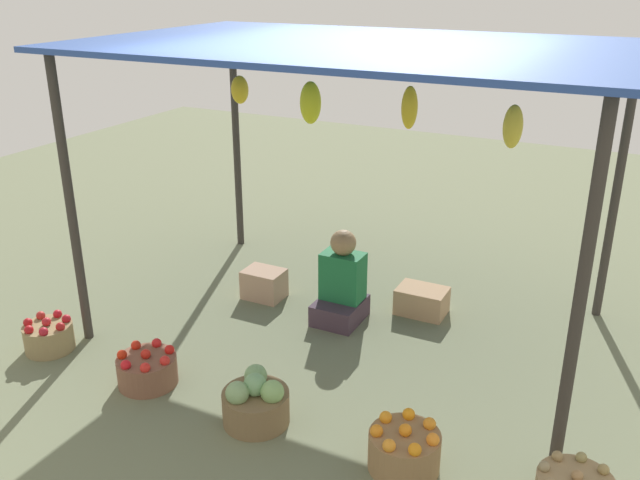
% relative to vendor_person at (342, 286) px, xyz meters
% --- Properties ---
extents(ground_plane, '(14.00, 14.00, 0.00)m').
position_rel_vendor_person_xyz_m(ground_plane, '(0.12, -0.07, -0.30)').
color(ground_plane, '#6B7255').
extents(market_stall_structure, '(3.85, 2.51, 2.24)m').
position_rel_vendor_person_xyz_m(market_stall_structure, '(0.11, -0.07, 1.79)').
color(market_stall_structure, '#38332D').
rests_on(market_stall_structure, ground).
extents(vendor_person, '(0.36, 0.44, 0.78)m').
position_rel_vendor_person_xyz_m(vendor_person, '(0.00, 0.00, 0.00)').
color(vendor_person, '#3F2F3C').
rests_on(vendor_person, ground).
extents(basket_red_apples, '(0.37, 0.37, 0.27)m').
position_rel_vendor_person_xyz_m(basket_red_apples, '(-1.79, -1.44, -0.18)').
color(basket_red_apples, '#8E7A50').
rests_on(basket_red_apples, ground).
extents(basket_red_tomatoes, '(0.42, 0.42, 0.27)m').
position_rel_vendor_person_xyz_m(basket_red_tomatoes, '(-0.81, -1.47, -0.19)').
color(basket_red_tomatoes, brown).
rests_on(basket_red_tomatoes, ground).
extents(basket_cabbages, '(0.43, 0.43, 0.35)m').
position_rel_vendor_person_xyz_m(basket_cabbages, '(0.10, -1.50, -0.15)').
color(basket_cabbages, brown).
rests_on(basket_cabbages, ground).
extents(basket_oranges, '(0.42, 0.42, 0.30)m').
position_rel_vendor_person_xyz_m(basket_oranges, '(1.10, -1.49, -0.17)').
color(basket_oranges, '#977349').
rests_on(basket_oranges, ground).
extents(wooden_crate_near_vendor, '(0.35, 0.26, 0.26)m').
position_rel_vendor_person_xyz_m(wooden_crate_near_vendor, '(-0.78, 0.05, -0.17)').
color(wooden_crate_near_vendor, tan).
rests_on(wooden_crate_near_vendor, ground).
extents(wooden_crate_stacked_rear, '(0.41, 0.29, 0.22)m').
position_rel_vendor_person_xyz_m(wooden_crate_stacked_rear, '(0.56, 0.40, -0.19)').
color(wooden_crate_stacked_rear, tan).
rests_on(wooden_crate_stacked_rear, ground).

